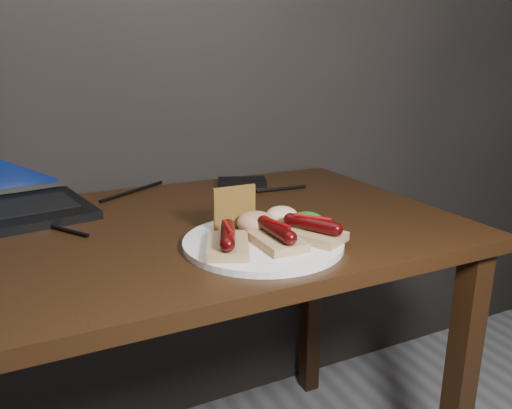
% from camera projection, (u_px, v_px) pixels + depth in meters
% --- Properties ---
extents(desk, '(1.40, 0.70, 0.75)m').
position_uv_depth(desk, '(117.00, 277.00, 0.99)').
color(desk, black).
rests_on(desk, ground).
extents(hard_drive, '(0.15, 0.12, 0.02)m').
position_uv_depth(hard_drive, '(242.00, 182.00, 1.34)').
color(hard_drive, black).
rests_on(hard_drive, desk).
extents(desk_cables, '(1.07, 0.36, 0.01)m').
position_uv_depth(desk_cables, '(79.00, 212.00, 1.09)').
color(desk_cables, black).
rests_on(desk_cables, desk).
extents(plate, '(0.33, 0.33, 0.01)m').
position_uv_depth(plate, '(263.00, 242.00, 0.91)').
color(plate, white).
rests_on(plate, desk).
extents(bread_sausage_left, '(0.11, 0.13, 0.04)m').
position_uv_depth(bread_sausage_left, '(228.00, 241.00, 0.85)').
color(bread_sausage_left, tan).
rests_on(bread_sausage_left, plate).
extents(bread_sausage_center, '(0.07, 0.12, 0.04)m').
position_uv_depth(bread_sausage_center, '(276.00, 236.00, 0.87)').
color(bread_sausage_center, tan).
rests_on(bread_sausage_center, plate).
extents(bread_sausage_right, '(0.12, 0.13, 0.04)m').
position_uv_depth(bread_sausage_right, '(312.00, 230.00, 0.90)').
color(bread_sausage_right, tan).
rests_on(bread_sausage_right, plate).
extents(crispbread, '(0.09, 0.01, 0.08)m').
position_uv_depth(crispbread, '(235.00, 208.00, 0.95)').
color(crispbread, olive).
rests_on(crispbread, plate).
extents(salad_greens, '(0.07, 0.07, 0.04)m').
position_uv_depth(salad_greens, '(306.00, 222.00, 0.94)').
color(salad_greens, '#185410').
rests_on(salad_greens, plate).
extents(salsa_mound, '(0.07, 0.07, 0.04)m').
position_uv_depth(salsa_mound, '(256.00, 222.00, 0.94)').
color(salsa_mound, '#9A200F').
rests_on(salsa_mound, plate).
extents(coleslaw_mound, '(0.06, 0.06, 0.04)m').
position_uv_depth(coleslaw_mound, '(282.00, 215.00, 0.99)').
color(coleslaw_mound, silver).
rests_on(coleslaw_mound, plate).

